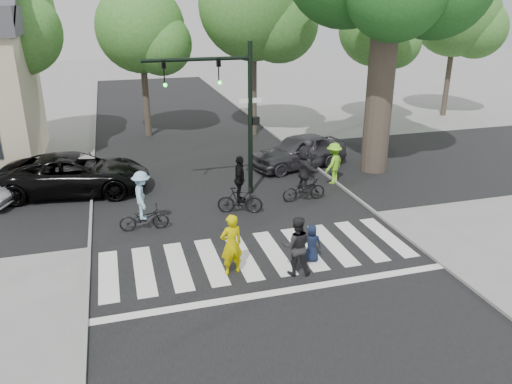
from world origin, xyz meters
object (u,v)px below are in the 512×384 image
pedestrian_woman (231,245)px  pedestrian_child (312,243)px  cyclist_right (304,176)px  cyclist_left (143,205)px  cyclist_mid (240,190)px  car_grey (299,151)px  traffic_signal (229,99)px  pedestrian_adult (296,246)px  car_suv (75,174)px

pedestrian_woman → pedestrian_child: size_ratio=1.57×
pedestrian_woman → cyclist_right: bearing=-142.2°
pedestrian_woman → cyclist_right: 6.20m
pedestrian_woman → cyclist_left: bearing=-70.8°
cyclist_mid → car_grey: (4.03, 4.53, -0.11)m
traffic_signal → pedestrian_woman: 6.89m
traffic_signal → cyclist_left: traffic_signal is taller
cyclist_right → pedestrian_adult: bearing=-113.5°
cyclist_right → car_grey: size_ratio=0.48×
traffic_signal → cyclist_mid: 3.53m
pedestrian_woman → pedestrian_adult: 1.85m
pedestrian_child → traffic_signal: bearing=-60.4°
pedestrian_adult → cyclist_left: size_ratio=0.84×
car_suv → car_grey: car_suv is taller
traffic_signal → cyclist_right: bearing=-27.1°
pedestrian_child → cyclist_right: (1.57, 4.66, 0.41)m
traffic_signal → cyclist_left: bearing=-146.7°
cyclist_left → pedestrian_adult: bearing=-46.8°
pedestrian_child → car_suv: bearing=-29.3°
cyclist_right → car_suv: bearing=158.5°
pedestrian_woman → pedestrian_adult: bearing=151.7°
pedestrian_child → car_grey: (2.88, 8.68, 0.20)m
car_grey → cyclist_mid: bearing=-54.7°
pedestrian_adult → cyclist_right: (2.28, 5.23, 0.11)m
cyclist_left → cyclist_right: cyclist_right is taller
traffic_signal → cyclist_left: size_ratio=2.84×
cyclist_right → car_suv: size_ratio=0.38×
traffic_signal → pedestrian_woman: traffic_signal is taller
pedestrian_adult → cyclist_mid: bearing=-70.0°
cyclist_left → cyclist_mid: size_ratio=0.96×
car_suv → cyclist_mid: bearing=-115.5°
traffic_signal → pedestrian_child: bearing=-79.9°
cyclist_left → cyclist_right: bearing=9.3°
pedestrian_adult → cyclist_right: bearing=-98.9°
traffic_signal → cyclist_mid: size_ratio=2.73×
car_suv → car_grey: size_ratio=1.27×
cyclist_left → car_grey: bearing=33.8°
pedestrian_adult → car_suv: 10.70m
traffic_signal → pedestrian_adult: bearing=-86.9°
pedestrian_adult → cyclist_left: bearing=-32.2°
pedestrian_child → cyclist_mid: size_ratio=0.54×
traffic_signal → car_suv: size_ratio=1.02×
pedestrian_child → pedestrian_adult: bearing=58.6°
pedestrian_woman → car_grey: (5.36, 8.72, -0.13)m
cyclist_right → car_suv: 9.26m
pedestrian_woman → car_grey: 10.24m
pedestrian_child → pedestrian_adult: pedestrian_adult is taller
pedestrian_child → cyclist_left: 5.92m
traffic_signal → pedestrian_child: traffic_signal is taller
cyclist_mid → pedestrian_adult: bearing=-84.7°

